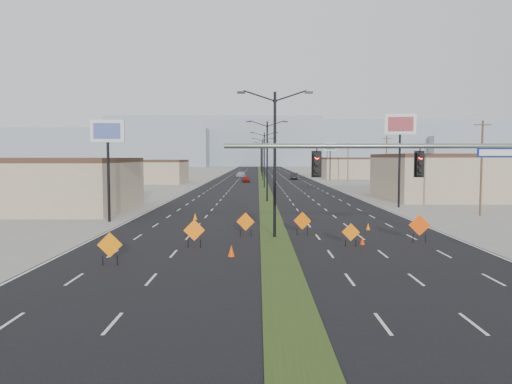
{
  "coord_description": "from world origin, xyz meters",
  "views": [
    {
      "loc": [
        -1.16,
        -22.24,
        5.56
      ],
      "look_at": [
        -1.29,
        11.46,
        3.2
      ],
      "focal_mm": 35.0,
      "sensor_mm": 36.0,
      "label": 1
    }
  ],
  "objects_px": {
    "car_mid": "(294,176)",
    "construction_sign_4": "(351,233)",
    "streetlight_6": "(261,158)",
    "construction_sign_2": "(194,231)",
    "pole_sign_east_near": "(400,131)",
    "streetlight_2": "(264,158)",
    "car_far": "(241,175)",
    "streetlight_5": "(261,158)",
    "construction_sign_1": "(246,223)",
    "cone_1": "(362,241)",
    "cone_0": "(231,251)",
    "streetlight_4": "(262,158)",
    "pole_sign_west": "(108,139)",
    "cone_3": "(195,217)",
    "pole_sign_east_far": "(330,150)",
    "streetlight_3": "(263,158)",
    "construction_sign_0": "(110,246)",
    "cone_2": "(368,227)",
    "signal_mast": "(458,173)",
    "streetlight_1": "(267,158)",
    "construction_sign_5": "(420,226)",
    "construction_sign_3": "(302,222)",
    "car_left": "(246,179)",
    "streetlight_0": "(275,159)"
  },
  "relations": [
    {
      "from": "signal_mast",
      "to": "streetlight_1",
      "type": "bearing_deg",
      "value": 102.69
    },
    {
      "from": "cone_1",
      "to": "pole_sign_east_far",
      "type": "bearing_deg",
      "value": 83.08
    },
    {
      "from": "streetlight_3",
      "to": "streetlight_5",
      "type": "distance_m",
      "value": 56.0
    },
    {
      "from": "streetlight_5",
      "to": "construction_sign_2",
      "type": "xyz_separation_m",
      "value": [
        -5.06,
        -143.99,
        -4.39
      ]
    },
    {
      "from": "streetlight_5",
      "to": "cone_0",
      "type": "relative_size",
      "value": 15.09
    },
    {
      "from": "car_far",
      "to": "construction_sign_3",
      "type": "distance_m",
      "value": 102.11
    },
    {
      "from": "construction_sign_2",
      "to": "construction_sign_5",
      "type": "height_order",
      "value": "construction_sign_5"
    },
    {
      "from": "car_mid",
      "to": "streetlight_4",
      "type": "bearing_deg",
      "value": 116.28
    },
    {
      "from": "construction_sign_0",
      "to": "construction_sign_4",
      "type": "relative_size",
      "value": 1.17
    },
    {
      "from": "streetlight_5",
      "to": "construction_sign_0",
      "type": "distance_m",
      "value": 149.32
    },
    {
      "from": "streetlight_5",
      "to": "construction_sign_5",
      "type": "height_order",
      "value": "streetlight_5"
    },
    {
      "from": "construction_sign_1",
      "to": "cone_1",
      "type": "xyz_separation_m",
      "value": [
        7.5,
        -3.17,
        -0.73
      ]
    },
    {
      "from": "car_far",
      "to": "construction_sign_4",
      "type": "xyz_separation_m",
      "value": [
        10.52,
        -106.28,
        0.09
      ]
    },
    {
      "from": "car_mid",
      "to": "pole_sign_east_far",
      "type": "height_order",
      "value": "pole_sign_east_far"
    },
    {
      "from": "car_mid",
      "to": "construction_sign_4",
      "type": "bearing_deg",
      "value": -85.84
    },
    {
      "from": "signal_mast",
      "to": "streetlight_1",
      "type": "distance_m",
      "value": 38.96
    },
    {
      "from": "streetlight_2",
      "to": "pole_sign_east_near",
      "type": "distance_m",
      "value": 38.11
    },
    {
      "from": "cone_1",
      "to": "pole_sign_east_far",
      "type": "height_order",
      "value": "pole_sign_east_far"
    },
    {
      "from": "streetlight_3",
      "to": "car_mid",
      "type": "bearing_deg",
      "value": 38.12
    },
    {
      "from": "construction_sign_4",
      "to": "pole_sign_west",
      "type": "xyz_separation_m",
      "value": [
        -18.61,
        12.05,
        6.23
      ]
    },
    {
      "from": "streetlight_4",
      "to": "cone_3",
      "type": "xyz_separation_m",
      "value": [
        -6.72,
        -102.39,
        -5.11
      ]
    },
    {
      "from": "pole_sign_west",
      "to": "signal_mast",
      "type": "bearing_deg",
      "value": -41.72
    },
    {
      "from": "pole_sign_east_near",
      "to": "streetlight_2",
      "type": "bearing_deg",
      "value": 122.57
    },
    {
      "from": "streetlight_0",
      "to": "car_far",
      "type": "distance_m",
      "value": 102.97
    },
    {
      "from": "streetlight_5",
      "to": "streetlight_6",
      "type": "xyz_separation_m",
      "value": [
        0.0,
        28.0,
        0.0
      ]
    },
    {
      "from": "streetlight_2",
      "to": "car_far",
      "type": "relative_size",
      "value": 1.88
    },
    {
      "from": "streetlight_5",
      "to": "streetlight_6",
      "type": "distance_m",
      "value": 28.0
    },
    {
      "from": "cone_0",
      "to": "pole_sign_east_near",
      "type": "distance_m",
      "value": 33.48
    },
    {
      "from": "streetlight_1",
      "to": "construction_sign_5",
      "type": "relative_size",
      "value": 5.45
    },
    {
      "from": "streetlight_6",
      "to": "pole_sign_west",
      "type": "relative_size",
      "value": 1.15
    },
    {
      "from": "streetlight_5",
      "to": "cone_3",
      "type": "xyz_separation_m",
      "value": [
        -6.72,
        -130.39,
        -5.11
      ]
    },
    {
      "from": "construction_sign_3",
      "to": "pole_sign_east_far",
      "type": "height_order",
      "value": "pole_sign_east_far"
    },
    {
      "from": "construction_sign_5",
      "to": "car_left",
      "type": "bearing_deg",
      "value": 110.33
    },
    {
      "from": "streetlight_4",
      "to": "cone_0",
      "type": "xyz_separation_m",
      "value": [
        -2.65,
        -118.72,
        -5.09
      ]
    },
    {
      "from": "cone_0",
      "to": "cone_1",
      "type": "height_order",
      "value": "cone_0"
    },
    {
      "from": "car_mid",
      "to": "car_far",
      "type": "height_order",
      "value": "car_mid"
    },
    {
      "from": "streetlight_3",
      "to": "construction_sign_2",
      "type": "relative_size",
      "value": 5.75
    },
    {
      "from": "streetlight_0",
      "to": "streetlight_1",
      "type": "distance_m",
      "value": 28.0
    },
    {
      "from": "streetlight_2",
      "to": "pole_sign_west",
      "type": "xyz_separation_m",
      "value": [
        -14.0,
        -47.54,
        1.67
      ]
    },
    {
      "from": "signal_mast",
      "to": "construction_sign_0",
      "type": "relative_size",
      "value": 9.48
    },
    {
      "from": "cone_3",
      "to": "pole_sign_west",
      "type": "relative_size",
      "value": 0.07
    },
    {
      "from": "streetlight_6",
      "to": "pole_sign_east_far",
      "type": "relative_size",
      "value": 1.11
    },
    {
      "from": "streetlight_6",
      "to": "construction_sign_2",
      "type": "distance_m",
      "value": 172.12
    },
    {
      "from": "construction_sign_4",
      "to": "pole_sign_west",
      "type": "relative_size",
      "value": 0.17
    },
    {
      "from": "pole_sign_west",
      "to": "cone_0",
      "type": "bearing_deg",
      "value": -55.63
    },
    {
      "from": "construction_sign_4",
      "to": "streetlight_5",
      "type": "bearing_deg",
      "value": 104.22
    },
    {
      "from": "car_far",
      "to": "cone_2",
      "type": "distance_m",
      "value": 100.01
    },
    {
      "from": "streetlight_3",
      "to": "cone_3",
      "type": "distance_m",
      "value": 74.87
    },
    {
      "from": "cone_2",
      "to": "pole_sign_east_far",
      "type": "distance_m",
      "value": 84.02
    },
    {
      "from": "car_far",
      "to": "cone_0",
      "type": "height_order",
      "value": "car_far"
    }
  ]
}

